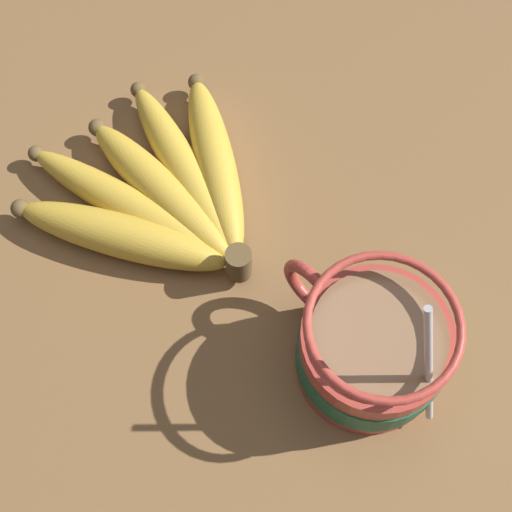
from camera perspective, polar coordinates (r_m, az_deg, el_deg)
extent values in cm
cube|color=brown|center=(55.18, 1.81, -8.00)|extent=(119.76, 119.76, 3.57)
cylinder|color=#B23D33|center=(50.55, 9.23, -7.49)|extent=(10.27, 10.27, 6.68)
cylinder|color=#195638|center=(50.84, 9.18, -7.60)|extent=(10.47, 10.47, 3.04)
torus|color=#B23D33|center=(50.58, 4.40, -2.59)|extent=(5.06, 0.90, 5.06)
cylinder|color=#846042|center=(47.32, 9.83, -6.23)|extent=(9.07, 9.07, 0.40)
torus|color=#B23D33|center=(45.56, 10.20, -5.46)|extent=(10.27, 10.27, 0.60)
cylinder|color=silver|center=(45.70, 13.66, -8.78)|extent=(4.43, 0.50, 13.62)
ellipsoid|color=silver|center=(52.14, 10.40, -9.43)|extent=(3.00, 2.00, 0.80)
cylinder|color=brown|center=(53.20, -1.39, -0.56)|extent=(2.00, 2.00, 3.00)
ellipsoid|color=gold|center=(58.53, -3.29, 7.36)|extent=(16.18, 11.72, 3.26)
sphere|color=brown|center=(63.48, -4.79, 13.69)|extent=(1.47, 1.47, 1.47)
ellipsoid|color=gold|center=(58.62, -5.87, 6.94)|extent=(18.16, 8.00, 3.02)
sphere|color=brown|center=(63.73, -9.40, 12.98)|extent=(1.36, 1.36, 1.36)
ellipsoid|color=gold|center=(57.63, -7.63, 5.22)|extent=(16.63, 3.60, 3.28)
sphere|color=brown|center=(61.86, -12.59, 10.00)|extent=(1.48, 1.48, 1.48)
ellipsoid|color=gold|center=(57.49, -10.17, 3.96)|extent=(18.91, 7.48, 2.97)
sphere|color=brown|center=(61.86, -17.18, 7.84)|extent=(1.34, 1.34, 1.34)
ellipsoid|color=gold|center=(56.06, -10.70, 1.59)|extent=(16.50, 11.38, 3.45)
sphere|color=brown|center=(59.19, -18.31, 3.61)|extent=(1.55, 1.55, 1.55)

